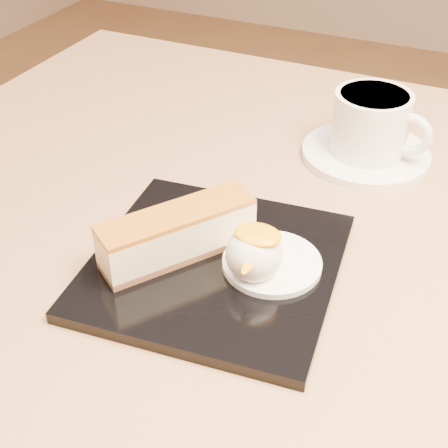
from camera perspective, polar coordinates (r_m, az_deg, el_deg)
The scene contains 9 objects.
table at distance 0.77m, azimuth -1.50°, elevation -7.54°, with size 0.80×0.80×0.72m.
dessert_plate at distance 0.57m, azimuth -0.83°, elevation -3.80°, with size 0.22×0.22×0.01m, color black.
cheesecake at distance 0.57m, azimuth -4.28°, elevation -0.87°, with size 0.11×0.14×0.05m.
cream_smear at distance 0.57m, azimuth 4.41°, elevation -3.57°, with size 0.09×0.09×0.01m, color white.
ice_cream_scoop at distance 0.54m, azimuth 2.76°, elevation -2.76°, with size 0.05×0.05×0.05m, color white.
mango_sauce at distance 0.53m, azimuth 3.11°, elevation -0.97°, with size 0.04×0.03×0.01m, color #FFA108.
mint_sprig at distance 0.59m, azimuth 2.65°, elevation -1.07°, with size 0.04×0.03×0.00m.
saucer at distance 0.76m, azimuth 12.82°, elevation 6.29°, with size 0.15×0.15×0.01m, color white.
coffee_cup at distance 0.74m, azimuth 13.42°, elevation 9.04°, with size 0.12×0.09×0.07m.
Camera 1 is at (0.25, -0.49, 1.10)m, focal length 50.00 mm.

